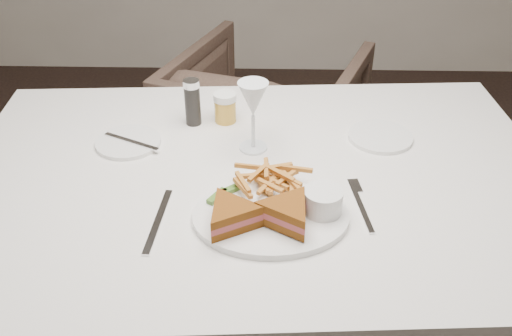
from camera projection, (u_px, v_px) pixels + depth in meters
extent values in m
cube|color=silver|center=(256.00, 290.00, 1.51)|extent=(1.41, 0.99, 0.75)
imported|color=#4E3A30|center=(267.00, 120.00, 2.32)|extent=(0.86, 0.84, 0.70)
ellipsoid|color=white|center=(271.00, 216.00, 1.16)|extent=(0.33, 0.27, 0.01)
cube|color=silver|center=(158.00, 221.00, 1.16)|extent=(0.03, 0.21, 0.00)
cylinder|color=white|center=(128.00, 142.00, 1.40)|extent=(0.16, 0.16, 0.01)
cylinder|color=white|center=(380.00, 137.00, 1.42)|extent=(0.16, 0.16, 0.01)
cylinder|color=black|center=(192.00, 102.00, 1.46)|extent=(0.04, 0.04, 0.12)
cylinder|color=gold|center=(225.00, 107.00, 1.48)|extent=(0.06, 0.06, 0.08)
cube|color=#436D26|center=(229.00, 190.00, 1.21)|extent=(0.05, 0.05, 0.01)
cube|color=#436D26|center=(217.00, 196.00, 1.19)|extent=(0.04, 0.06, 0.01)
cylinder|color=white|center=(323.00, 201.00, 1.15)|extent=(0.08, 0.08, 0.05)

